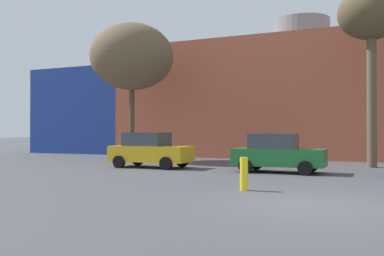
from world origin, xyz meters
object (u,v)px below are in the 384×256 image
(bollard_yellow_0, at_px, (244,174))
(bare_tree_2, at_px, (132,57))
(parked_car_0, at_px, (150,150))
(bare_tree_0, at_px, (371,17))
(parked_car_1, at_px, (277,153))

(bollard_yellow_0, bearing_deg, bare_tree_2, 135.45)
(parked_car_0, xyz_separation_m, bare_tree_0, (9.93, 4.49, 6.53))
(parked_car_0, distance_m, bollard_yellow_0, 8.90)
(parked_car_0, relative_size, parked_car_1, 1.03)
(bollard_yellow_0, bearing_deg, parked_car_1, 93.14)
(parked_car_1, height_order, bare_tree_2, bare_tree_2)
(parked_car_1, bearing_deg, bollard_yellow_0, -86.86)
(bare_tree_0, xyz_separation_m, bare_tree_2, (-13.46, -0.47, -1.08))
(bare_tree_2, distance_m, bollard_yellow_0, 15.36)
(parked_car_0, xyz_separation_m, bare_tree_2, (-3.54, 4.01, 5.45))
(bare_tree_2, bearing_deg, bollard_yellow_0, -44.55)
(parked_car_0, bearing_deg, bare_tree_2, 131.38)
(parked_car_1, bearing_deg, bare_tree_2, 157.73)
(bare_tree_2, relative_size, bollard_yellow_0, 8.46)
(parked_car_1, xyz_separation_m, bollard_yellow_0, (0.33, -5.96, -0.34))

